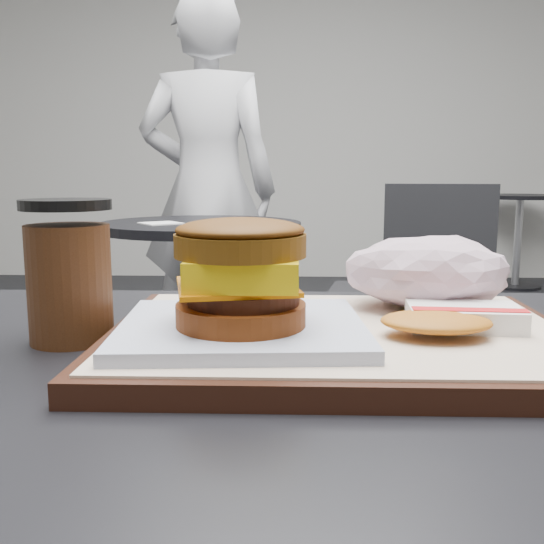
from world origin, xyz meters
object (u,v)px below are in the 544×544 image
(neighbor_table, at_px, (201,279))
(serving_tray, at_px, (340,338))
(hash_brown, at_px, (452,319))
(neighbor_chair, at_px, (404,284))
(patron, at_px, (208,191))
(breakfast_sandwich, at_px, (242,287))
(coffee_cup, at_px, (69,276))
(crumpled_wrapper, at_px, (428,272))

(neighbor_table, bearing_deg, serving_tray, -77.38)
(hash_brown, relative_size, neighbor_table, 0.16)
(serving_tray, relative_size, neighbor_table, 0.51)
(neighbor_chair, bearing_deg, patron, 149.02)
(hash_brown, xyz_separation_m, patron, (-0.50, 2.22, 0.04))
(serving_tray, height_order, breakfast_sandwich, breakfast_sandwich)
(breakfast_sandwich, bearing_deg, coffee_cup, 160.77)
(coffee_cup, bearing_deg, patron, 94.70)
(coffee_cup, bearing_deg, hash_brown, -5.98)
(neighbor_table, bearing_deg, crumpled_wrapper, -73.68)
(breakfast_sandwich, bearing_deg, neighbor_chair, 75.55)
(crumpled_wrapper, relative_size, coffee_cup, 1.24)
(hash_brown, distance_m, coffee_cup, 0.32)
(breakfast_sandwich, xyz_separation_m, neighbor_chair, (0.46, 1.77, -0.32))
(neighbor_chair, bearing_deg, neighbor_table, -169.88)
(crumpled_wrapper, bearing_deg, neighbor_chair, 80.11)
(coffee_cup, xyz_separation_m, neighbor_chair, (0.61, 1.71, -0.32))
(crumpled_wrapper, height_order, patron, patron)
(serving_tray, height_order, neighbor_table, serving_tray)
(crumpled_wrapper, relative_size, patron, 0.09)
(hash_brown, height_order, crumpled_wrapper, crumpled_wrapper)
(serving_tray, distance_m, hash_brown, 0.09)
(neighbor_chair, bearing_deg, serving_tray, -102.26)
(patron, bearing_deg, coffee_cup, 96.80)
(coffee_cup, height_order, patron, patron)
(hash_brown, xyz_separation_m, neighbor_chair, (0.29, 1.75, -0.29))
(neighbor_table, distance_m, patron, 0.67)
(neighbor_chair, bearing_deg, coffee_cup, -109.58)
(breakfast_sandwich, xyz_separation_m, coffee_cup, (-0.15, 0.05, -0.00))
(crumpled_wrapper, xyz_separation_m, neighbor_chair, (0.29, 1.66, -0.31))
(serving_tray, distance_m, crumpled_wrapper, 0.12)
(neighbor_table, relative_size, patron, 0.45)
(breakfast_sandwich, bearing_deg, serving_tray, 23.43)
(coffee_cup, bearing_deg, serving_tray, -4.80)
(serving_tray, xyz_separation_m, crumpled_wrapper, (0.09, 0.08, 0.04))
(breakfast_sandwich, xyz_separation_m, patron, (-0.33, 2.24, 0.01))
(neighbor_chair, xyz_separation_m, patron, (-0.79, 0.47, 0.33))
(serving_tray, relative_size, hash_brown, 3.15)
(hash_brown, distance_m, crumpled_wrapper, 0.09)
(hash_brown, bearing_deg, crumpled_wrapper, 89.99)
(breakfast_sandwich, height_order, neighbor_table, breakfast_sandwich)
(coffee_cup, bearing_deg, breakfast_sandwich, -19.23)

